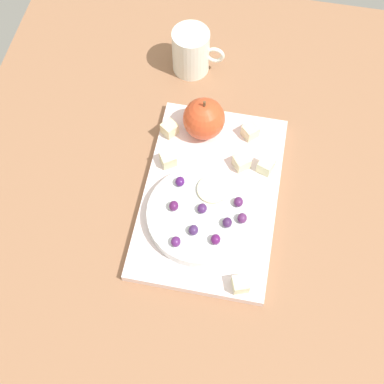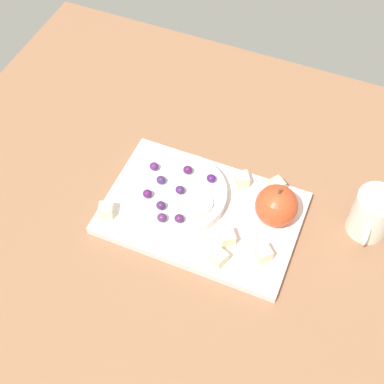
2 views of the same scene
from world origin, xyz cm
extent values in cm
cube|color=#926446|center=(0.00, 0.00, 2.06)|extent=(113.91, 101.16, 4.11)
cube|color=silver|center=(-2.42, -1.25, 5.05)|extent=(36.97, 24.11, 1.87)
cylinder|color=silver|center=(2.89, -2.30, 7.17)|extent=(18.64, 18.64, 2.37)
sphere|color=#CF4825|center=(-15.58, -4.98, 9.96)|extent=(7.95, 7.95, 7.95)
cylinder|color=brown|center=(-15.58, -4.98, 14.54)|extent=(0.50, 0.50, 1.20)
cube|color=beige|center=(13.95, 6.50, 7.28)|extent=(3.34, 3.34, 2.60)
cube|color=beige|center=(-7.22, -10.17, 7.28)|extent=(3.59, 3.59, 2.60)
cube|color=beige|center=(-16.24, 3.92, 7.28)|extent=(3.68, 3.68, 2.60)
cube|color=beige|center=(-9.21, 7.80, 7.28)|extent=(3.35, 3.35, 2.60)
cube|color=beige|center=(-9.14, 3.28, 7.28)|extent=(3.65, 3.65, 2.60)
cube|color=beige|center=(-13.91, -11.32, 7.28)|extent=(3.63, 3.63, 2.60)
ellipsoid|color=#57185A|center=(7.70, 1.22, 9.21)|extent=(1.83, 1.65, 1.71)
ellipsoid|color=#57265A|center=(2.97, 5.01, 9.17)|extent=(1.83, 1.65, 1.63)
ellipsoid|color=#432252|center=(4.25, 2.63, 9.17)|extent=(1.83, 1.65, 1.64)
ellipsoid|color=#522056|center=(-0.06, 3.92, 9.12)|extent=(1.83, 1.65, 1.54)
ellipsoid|color=#43265A|center=(6.70, -2.75, 9.15)|extent=(1.83, 1.65, 1.60)
ellipsoid|color=#531A51|center=(2.90, -6.93, 9.21)|extent=(1.83, 1.65, 1.72)
ellipsoid|color=#46225A|center=(2.41, -2.03, 9.10)|extent=(1.83, 1.65, 1.50)
ellipsoid|color=#481962|center=(-2.04, -6.83, 9.13)|extent=(1.83, 1.65, 1.56)
ellipsoid|color=#542062|center=(9.32, -5.25, 9.15)|extent=(1.83, 1.65, 1.59)
cylinder|color=beige|center=(-1.79, -0.89, 8.65)|extent=(5.53, 5.53, 0.60)
cylinder|color=white|center=(-32.21, -10.69, 9.01)|extent=(7.61, 7.61, 9.79)
torus|color=white|center=(-32.14, -5.69, 9.01)|extent=(0.86, 4.01, 4.00)
camera|label=1|loc=(41.46, 3.68, 90.73)|focal=49.23mm
camera|label=2|loc=(-22.43, 51.82, 91.52)|focal=50.29mm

